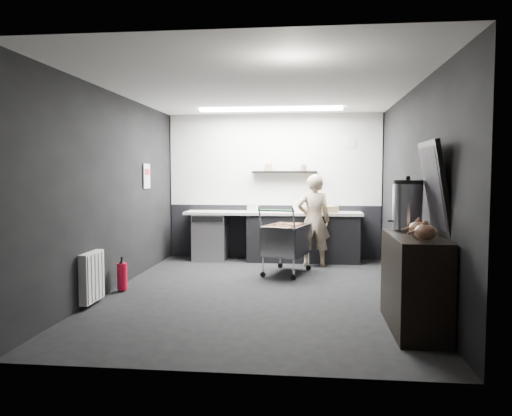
# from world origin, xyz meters

# --- Properties ---
(floor) EXTENTS (5.50, 5.50, 0.00)m
(floor) POSITION_xyz_m (0.00, 0.00, 0.00)
(floor) COLOR black
(floor) RESTS_ON ground
(ceiling) EXTENTS (5.50, 5.50, 0.00)m
(ceiling) POSITION_xyz_m (0.00, 0.00, 2.70)
(ceiling) COLOR white
(ceiling) RESTS_ON wall_back
(wall_back) EXTENTS (5.50, 0.00, 5.50)m
(wall_back) POSITION_xyz_m (0.00, 2.75, 1.35)
(wall_back) COLOR black
(wall_back) RESTS_ON floor
(wall_front) EXTENTS (5.50, 0.00, 5.50)m
(wall_front) POSITION_xyz_m (0.00, -2.75, 1.35)
(wall_front) COLOR black
(wall_front) RESTS_ON floor
(wall_left) EXTENTS (0.00, 5.50, 5.50)m
(wall_left) POSITION_xyz_m (-2.00, 0.00, 1.35)
(wall_left) COLOR black
(wall_left) RESTS_ON floor
(wall_right) EXTENTS (0.00, 5.50, 5.50)m
(wall_right) POSITION_xyz_m (2.00, 0.00, 1.35)
(wall_right) COLOR black
(wall_right) RESTS_ON floor
(kitchen_wall_panel) EXTENTS (3.95, 0.02, 1.70)m
(kitchen_wall_panel) POSITION_xyz_m (0.00, 2.73, 1.85)
(kitchen_wall_panel) COLOR silver
(kitchen_wall_panel) RESTS_ON wall_back
(dado_panel) EXTENTS (3.95, 0.02, 1.00)m
(dado_panel) POSITION_xyz_m (0.00, 2.73, 0.50)
(dado_panel) COLOR black
(dado_panel) RESTS_ON wall_back
(floating_shelf) EXTENTS (1.20, 0.22, 0.04)m
(floating_shelf) POSITION_xyz_m (0.20, 2.62, 1.62)
(floating_shelf) COLOR black
(floating_shelf) RESTS_ON wall_back
(wall_clock) EXTENTS (0.20, 0.03, 0.20)m
(wall_clock) POSITION_xyz_m (1.40, 2.72, 2.15)
(wall_clock) COLOR silver
(wall_clock) RESTS_ON wall_back
(poster) EXTENTS (0.02, 0.30, 0.40)m
(poster) POSITION_xyz_m (-1.98, 1.30, 1.55)
(poster) COLOR silver
(poster) RESTS_ON wall_left
(poster_red_band) EXTENTS (0.02, 0.22, 0.10)m
(poster_red_band) POSITION_xyz_m (-1.98, 1.30, 1.62)
(poster_red_band) COLOR red
(poster_red_band) RESTS_ON poster
(radiator) EXTENTS (0.10, 0.50, 0.60)m
(radiator) POSITION_xyz_m (-1.94, -0.90, 0.35)
(radiator) COLOR silver
(radiator) RESTS_ON wall_left
(ceiling_strip) EXTENTS (2.40, 0.20, 0.04)m
(ceiling_strip) POSITION_xyz_m (0.00, 1.85, 2.67)
(ceiling_strip) COLOR white
(ceiling_strip) RESTS_ON ceiling
(prep_counter) EXTENTS (3.20, 0.61, 0.90)m
(prep_counter) POSITION_xyz_m (0.14, 2.42, 0.46)
(prep_counter) COLOR black
(prep_counter) RESTS_ON floor
(person) EXTENTS (0.61, 0.43, 1.58)m
(person) POSITION_xyz_m (0.74, 1.97, 0.79)
(person) COLOR beige
(person) RESTS_ON floor
(shopping_cart) EXTENTS (0.82, 1.11, 1.06)m
(shopping_cart) POSITION_xyz_m (0.30, 1.27, 0.50)
(shopping_cart) COLOR silver
(shopping_cart) RESTS_ON floor
(sideboard) EXTENTS (0.55, 1.29, 1.93)m
(sideboard) POSITION_xyz_m (1.75, -1.39, 0.61)
(sideboard) COLOR black
(sideboard) RESTS_ON floor
(fire_extinguisher) EXTENTS (0.14, 0.14, 0.45)m
(fire_extinguisher) POSITION_xyz_m (-1.85, -0.16, 0.22)
(fire_extinguisher) COLOR red
(fire_extinguisher) RESTS_ON floor
(cardboard_box) EXTENTS (0.69, 0.61, 0.11)m
(cardboard_box) POSITION_xyz_m (0.83, 2.37, 0.96)
(cardboard_box) COLOR olive
(cardboard_box) RESTS_ON prep_counter
(pink_tub) EXTENTS (0.19, 0.19, 0.19)m
(pink_tub) POSITION_xyz_m (0.45, 2.42, 0.99)
(pink_tub) COLOR white
(pink_tub) RESTS_ON prep_counter
(white_container) EXTENTS (0.19, 0.16, 0.15)m
(white_container) POSITION_xyz_m (-0.36, 2.37, 0.97)
(white_container) COLOR silver
(white_container) RESTS_ON prep_counter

